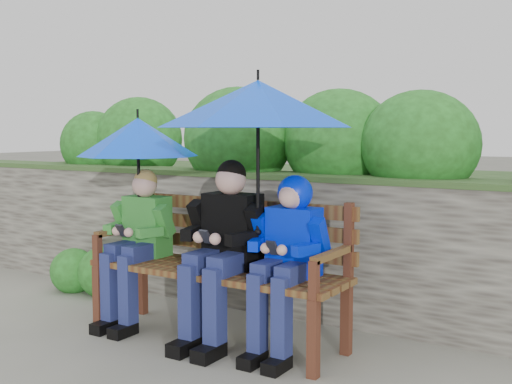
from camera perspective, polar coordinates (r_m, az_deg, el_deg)
The scene contains 8 objects.
ground at distance 4.23m, azimuth -0.74°, elevation -13.03°, with size 60.00×60.00×0.00m, color slate.
garden_backdrop at distance 5.51m, azimuth 8.21°, elevation -2.44°, with size 8.00×2.84×1.72m.
park_bench at distance 4.15m, azimuth -3.03°, elevation -5.93°, with size 1.74×0.51×0.92m.
boy_left at distance 4.48m, azimuth -10.44°, elevation -4.00°, with size 0.46×0.53×1.08m.
boy_middle at distance 4.02m, azimuth -2.92°, elevation -4.51°, with size 0.52×0.61×1.16m.
boy_right at distance 3.80m, azimuth 2.79°, elevation -5.01°, with size 0.46×0.56×1.08m.
umbrella_left at distance 4.45m, azimuth -10.45°, elevation 4.81°, with size 0.82×0.82×0.80m.
umbrella_right at distance 3.83m, azimuth 0.18°, elevation 7.83°, with size 1.19×1.19×0.99m.
Camera 1 is at (2.17, -3.37, 1.35)m, focal length 45.00 mm.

